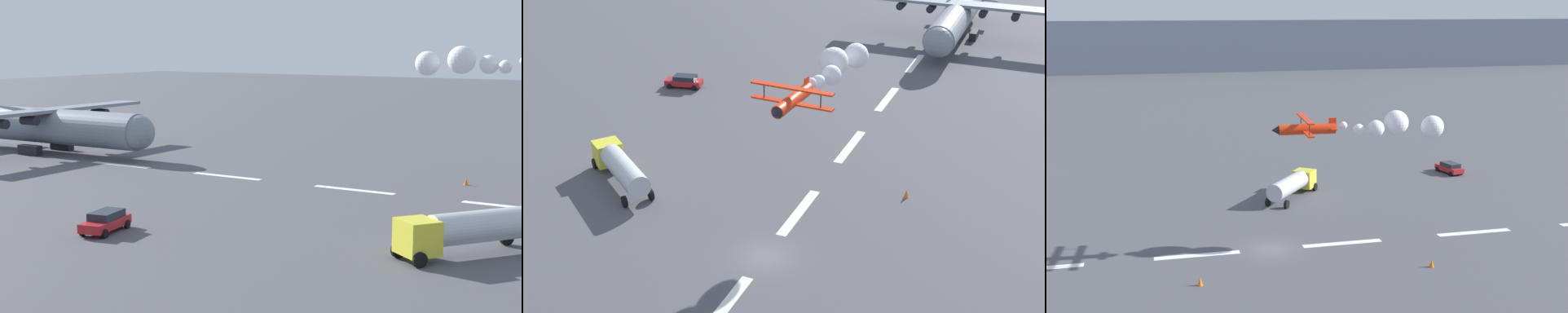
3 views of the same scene
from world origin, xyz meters
The scene contains 11 objects.
ground_plane centered at (0.00, 0.00, 0.00)m, with size 440.00×440.00×0.00m, color #4C4C51.
runway_stripe_4 centered at (-7.10, 0.00, 0.01)m, with size 8.00×0.90×0.01m, color white.
runway_stripe_5 centered at (7.10, 0.00, 0.01)m, with size 8.00×0.90×0.01m, color white.
runway_stripe_6 centered at (21.30, 0.00, 0.01)m, with size 8.00×0.90×0.01m, color white.
runway_stripe_7 centered at (35.50, 0.00, 0.01)m, with size 8.00×0.90×0.01m, color white.
runway_stripe_8 centered at (49.70, 0.00, 0.01)m, with size 8.00×0.90×0.01m, color white.
cargo_transport_plane centered at (62.01, -2.79, 3.49)m, with size 29.29×30.17×11.49m.
stunt_biplane_red centered at (10.82, -1.37, 11.87)m, with size 16.44×6.53×2.65m.
fuel_tanker_truck centered at (5.71, 16.93, 1.75)m, with size 7.86×9.28×2.90m.
airport_staff_sedan centered at (29.83, 24.14, 0.81)m, with size 2.72×4.74×1.52m.
traffic_cone_far centered at (13.16, -7.81, 0.38)m, with size 0.44×0.44×0.75m, color orange.
Camera 2 is at (-41.81, -19.02, 31.03)m, focal length 49.13 mm.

